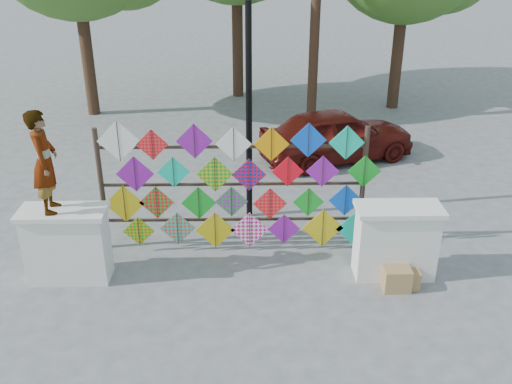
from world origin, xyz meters
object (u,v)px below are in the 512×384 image
kite_rack (237,188)px  lamppost (249,86)px  sedan (337,135)px  vendor_woman (44,162)px

kite_rack → lamppost: 1.97m
kite_rack → sedan: (2.42, 4.27, -0.54)m
sedan → vendor_woman: bearing=115.1°
kite_rack → vendor_woman: vendor_woman is taller
kite_rack → lamppost: lamppost is taller
sedan → lamppost: lamppost is taller
kite_rack → lamppost: size_ratio=1.10×
kite_rack → vendor_woman: bearing=-162.3°
vendor_woman → sedan: bearing=-53.6°
kite_rack → sedan: 4.94m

